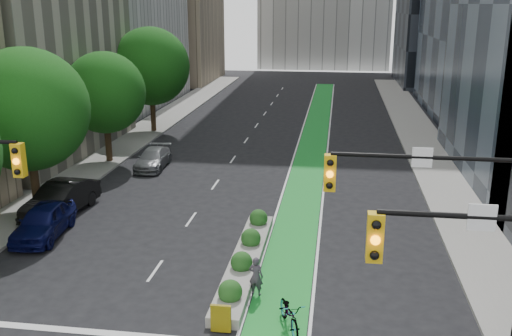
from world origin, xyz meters
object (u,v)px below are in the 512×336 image
(parked_car_left_far, at_px, (153,159))
(parked_car_left_near, at_px, (44,221))
(median_planter, at_px, (246,258))
(bicycle, at_px, (290,313))
(parked_car_left_mid, at_px, (61,199))
(cyclist, at_px, (256,276))

(parked_car_left_far, bearing_deg, parked_car_left_near, -99.30)
(median_planter, distance_m, bicycle, 5.14)
(median_planter, bearing_deg, bicycle, -63.60)
(bicycle, distance_m, parked_car_left_mid, 16.00)
(median_planter, height_order, parked_car_left_far, parked_car_left_far)
(bicycle, bearing_deg, cyclist, 103.65)
(cyclist, bearing_deg, median_planter, -58.42)
(bicycle, xyz_separation_m, parked_car_left_mid, (-12.98, 9.35, 0.30))
(median_planter, xyz_separation_m, parked_car_left_near, (-10.10, 1.77, 0.43))
(bicycle, relative_size, parked_car_left_mid, 0.41)
(bicycle, height_order, parked_car_left_far, parked_car_left_far)
(parked_car_left_near, height_order, parked_car_left_far, parked_car_left_near)
(median_planter, xyz_separation_m, parked_car_left_far, (-8.69, 14.05, 0.27))
(bicycle, height_order, cyclist, cyclist)
(bicycle, xyz_separation_m, parked_car_left_near, (-12.39, 6.37, 0.24))
(bicycle, bearing_deg, median_planter, 95.62)
(bicycle, bearing_deg, parked_car_left_near, 132.00)
(bicycle, distance_m, parked_car_left_near, 13.93)
(median_planter, bearing_deg, parked_car_left_far, 121.75)
(parked_car_left_far, bearing_deg, bicycle, -62.26)
(median_planter, height_order, bicycle, bicycle)
(median_planter, distance_m, cyclist, 2.60)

